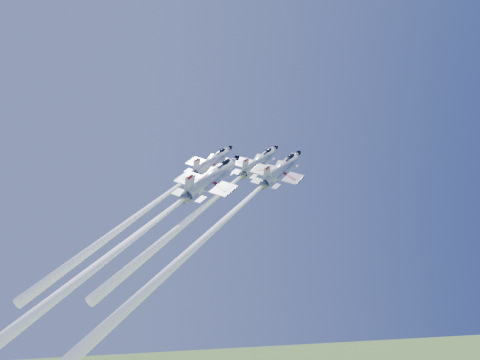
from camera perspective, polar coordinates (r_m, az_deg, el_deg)
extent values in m
cylinder|color=white|center=(105.02, 1.92, 1.89)|extent=(4.29, 8.24, 10.24)
cone|color=white|center=(110.06, 3.60, 3.28)|extent=(2.76, 3.15, 3.02)
cone|color=black|center=(111.25, 3.97, 3.58)|extent=(1.39, 1.59, 1.52)
cone|color=slate|center=(100.53, 0.22, 0.48)|extent=(2.59, 2.58, 2.22)
ellipsoid|color=black|center=(107.97, 3.03, 3.10)|extent=(2.67, 2.53, 2.36)
cube|color=black|center=(106.80, 2.68, 2.92)|extent=(0.85, 0.79, 0.79)
cube|color=white|center=(104.30, 1.62, 1.53)|extent=(8.78, 7.57, 4.54)
cube|color=white|center=(107.22, 1.95, 2.40)|extent=(2.85, 2.34, 1.93)
cube|color=white|center=(106.23, 3.02, 2.12)|extent=(2.85, 2.34, 1.93)
cube|color=white|center=(101.21, 0.48, 0.65)|extent=(4.72, 4.09, 2.42)
cube|color=white|center=(100.69, 0.55, 1.46)|extent=(2.05, 2.79, 3.37)
cube|color=#A10811|center=(100.31, 0.62, 2.14)|extent=(0.95, 0.97, 1.02)
cube|color=black|center=(105.42, 1.92, 1.48)|extent=(6.58, 5.18, 4.93)
sphere|color=white|center=(100.36, 0.16, 0.42)|extent=(0.97, 1.07, 1.00)
cone|color=white|center=(86.99, -6.57, -5.13)|extent=(9.01, 24.26, 33.04)
cylinder|color=white|center=(103.79, -3.16, 1.93)|extent=(4.05, 7.78, 9.67)
cone|color=white|center=(108.27, -1.33, 3.27)|extent=(2.61, 2.98, 2.86)
cone|color=black|center=(109.33, -0.93, 3.56)|extent=(1.32, 1.50, 1.44)
cone|color=slate|center=(99.81, -4.98, 0.59)|extent=(2.45, 2.44, 2.09)
ellipsoid|color=black|center=(106.40, -1.97, 3.10)|extent=(2.52, 2.39, 2.23)
cube|color=black|center=(105.35, -2.36, 2.92)|extent=(0.80, 0.74, 0.74)
cube|color=white|center=(103.15, -3.47, 1.59)|extent=(8.29, 7.16, 4.28)
cube|color=white|center=(105.86, -3.03, 2.43)|extent=(2.69, 2.21, 1.82)
cube|color=white|center=(104.76, -2.05, 2.16)|extent=(2.69, 2.21, 1.82)
cube|color=white|center=(100.42, -4.70, 0.75)|extent=(4.46, 3.87, 2.29)
cube|color=white|center=(99.92, -4.67, 1.52)|extent=(1.93, 2.63, 3.19)
cube|color=#A10811|center=(99.55, -4.62, 2.17)|extent=(0.89, 0.91, 0.96)
cube|color=black|center=(104.17, -3.13, 1.55)|extent=(6.22, 4.89, 4.66)
sphere|color=white|center=(99.67, -5.05, 0.54)|extent=(0.92, 1.01, 0.95)
cone|color=white|center=(87.31, -12.65, -5.03)|extent=(8.93, 24.34, 33.22)
cylinder|color=white|center=(98.40, 4.26, 1.07)|extent=(4.48, 8.61, 10.70)
cone|color=white|center=(103.76, 6.01, 2.66)|extent=(2.89, 3.30, 3.16)
cone|color=black|center=(105.03, 6.39, 3.00)|extent=(1.46, 1.66, 1.59)
cone|color=slate|center=(93.62, 2.47, -0.54)|extent=(2.71, 2.70, 2.32)
ellipsoid|color=black|center=(101.54, 5.42, 2.45)|extent=(2.79, 2.64, 2.47)
cube|color=black|center=(100.29, 5.06, 2.24)|extent=(0.88, 0.82, 0.82)
cube|color=white|center=(97.63, 3.94, 0.67)|extent=(9.17, 7.92, 4.74)
cube|color=white|center=(100.68, 4.24, 1.67)|extent=(2.98, 2.45, 2.01)
cube|color=white|center=(99.74, 5.45, 1.35)|extent=(2.98, 2.45, 2.01)
cube|color=white|center=(94.35, 2.74, -0.35)|extent=(4.93, 4.28, 2.53)
cube|color=white|center=(93.78, 2.83, 0.56)|extent=(2.14, 2.92, 3.52)
cube|color=#A10811|center=(93.37, 2.92, 1.32)|extent=(0.99, 1.01, 1.06)
cube|color=black|center=(98.83, 4.25, 0.63)|extent=(6.88, 5.41, 5.15)
sphere|color=white|center=(93.44, 2.40, -0.61)|extent=(1.02, 1.12, 1.05)
cone|color=white|center=(77.80, -5.98, -8.12)|extent=(10.26, 28.18, 38.54)
cylinder|color=white|center=(94.20, -3.26, 0.12)|extent=(5.19, 9.96, 12.38)
cone|color=white|center=(99.87, -0.73, 2.08)|extent=(3.34, 3.81, 3.66)
cone|color=black|center=(101.23, -0.18, 2.50)|extent=(1.69, 1.92, 1.84)
cone|color=slate|center=(89.27, -5.88, -1.91)|extent=(3.13, 3.12, 2.68)
ellipsoid|color=black|center=(97.47, -1.60, 1.81)|extent=(3.23, 3.06, 2.86)
cube|color=black|center=(96.14, -2.14, 1.55)|extent=(1.02, 0.95, 0.95)
cube|color=white|center=(93.42, -3.71, -0.39)|extent=(10.62, 9.16, 5.49)
cube|color=white|center=(96.81, -3.08, 0.86)|extent=(3.45, 2.83, 2.33)
cube|color=white|center=(95.43, -1.71, 0.46)|extent=(3.45, 2.83, 2.33)
cube|color=white|center=(90.02, -5.48, -1.66)|extent=(5.71, 4.95, 2.93)
cube|color=white|center=(89.31, -5.43, -0.57)|extent=(2.48, 3.37, 4.08)
cube|color=#A10811|center=(88.79, -5.37, 0.35)|extent=(1.15, 1.17, 1.23)
cube|color=black|center=(94.71, -3.23, -0.42)|extent=(7.96, 6.26, 5.97)
sphere|color=white|center=(89.08, -5.99, -1.99)|extent=(1.18, 1.30, 1.21)
cone|color=white|center=(74.96, -17.71, -10.82)|extent=(11.42, 31.09, 42.44)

